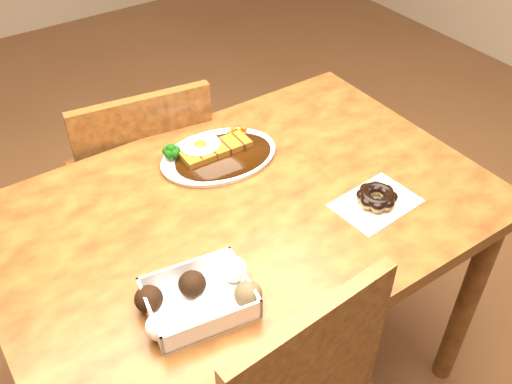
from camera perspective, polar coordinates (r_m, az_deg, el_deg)
ground at (r=1.96m, az=-0.81°, el=-17.99°), size 6.00×6.00×0.00m
table at (r=1.44m, az=-1.04°, el=-4.36°), size 1.20×0.80×0.75m
chair_far at (r=1.90m, az=-11.19°, el=0.83°), size 0.48×0.48×0.87m
katsu_curry_plate at (r=1.52m, az=-3.98°, el=3.84°), size 0.33×0.25×0.06m
donut_box at (r=1.15m, az=-5.75°, el=-10.47°), size 0.25×0.19×0.06m
pon_de_ring at (r=1.40m, az=11.98°, el=-0.53°), size 0.21×0.16×0.04m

